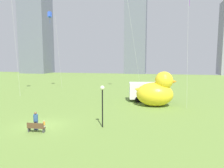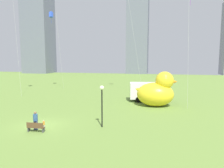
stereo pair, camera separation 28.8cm
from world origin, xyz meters
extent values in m
plane|color=olive|center=(0.00, 0.00, 0.00)|extent=(140.00, 140.00, 0.00)
cube|color=brown|center=(0.50, -1.73, 0.42)|extent=(1.60, 0.51, 0.06)
cube|color=brown|center=(0.51, -1.92, 0.68)|extent=(1.59, 0.12, 0.45)
cube|color=#47474C|center=(-0.21, -1.76, 0.20)|extent=(0.09, 0.37, 0.39)
cube|color=#47474C|center=(1.21, -1.70, 0.20)|extent=(0.09, 0.37, 0.39)
cylinder|color=#38476B|center=(0.04, -1.20, 0.42)|extent=(0.19, 0.19, 0.85)
cylinder|color=#38476B|center=(0.25, -1.20, 0.42)|extent=(0.19, 0.19, 0.85)
cylinder|color=#33598C|center=(0.15, -1.20, 1.16)|extent=(0.42, 0.42, 0.63)
sphere|color=brown|center=(0.15, -1.20, 1.60)|extent=(0.25, 0.25, 0.25)
cylinder|color=silver|center=(0.78, -0.95, 0.21)|extent=(0.10, 0.10, 0.42)
cylinder|color=silver|center=(0.89, -0.95, 0.21)|extent=(0.10, 0.10, 0.42)
cylinder|color=gold|center=(0.83, -0.95, 0.58)|extent=(0.21, 0.21, 0.32)
sphere|color=#D8AD8C|center=(0.83, -0.95, 0.80)|extent=(0.12, 0.12, 0.12)
ellipsoid|color=yellow|center=(10.80, 11.27, 1.65)|extent=(5.04, 3.73, 3.29)
sphere|color=yellow|center=(12.00, 11.27, 3.59)|extent=(2.46, 2.46, 2.46)
cone|color=orange|center=(13.11, 11.27, 3.47)|extent=(1.11, 1.11, 1.11)
cone|color=yellow|center=(8.60, 11.27, 2.19)|extent=(1.51, 1.32, 1.58)
cylinder|color=black|center=(6.01, 0.85, 1.84)|extent=(0.12, 0.12, 3.68)
sphere|color=#EAEACC|center=(6.01, 0.85, 3.85)|extent=(0.42, 0.42, 0.42)
cube|color=white|center=(9.03, 14.29, 1.65)|extent=(4.49, 2.96, 2.40)
cube|color=#4C4C56|center=(11.88, 14.76, 1.29)|extent=(1.98, 2.54, 1.68)
cylinder|color=black|center=(11.68, 14.73, 0.45)|extent=(1.28, 2.52, 0.90)
cylinder|color=black|center=(8.17, 14.14, 0.45)|extent=(1.28, 2.52, 0.90)
cube|color=slate|center=(-40.00, 67.03, 19.21)|extent=(11.31, 9.75, 38.43)
cube|color=slate|center=(2.00, 73.34, 18.61)|extent=(8.58, 9.50, 37.23)
cylinder|color=silver|center=(6.72, 20.93, 9.83)|extent=(3.02, 2.38, 19.66)
cylinder|color=silver|center=(-12.29, 13.82, 10.00)|extent=(0.58, 0.43, 19.99)
cylinder|color=silver|center=(14.84, 10.70, 7.43)|extent=(0.40, 0.03, 14.86)
cylinder|color=silver|center=(-8.98, 23.18, 7.68)|extent=(0.40, 3.26, 15.36)
cube|color=blue|center=(-10.60, 22.99, 15.36)|extent=(0.83, 0.96, 1.30)
cylinder|color=blue|center=(-10.60, 22.99, 14.46)|extent=(0.04, 0.04, 1.60)
camera|label=1|loc=(11.05, -18.86, 6.72)|focal=34.77mm
camera|label=2|loc=(11.33, -18.80, 6.72)|focal=34.77mm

